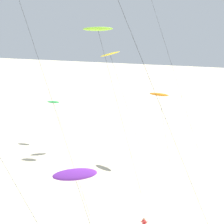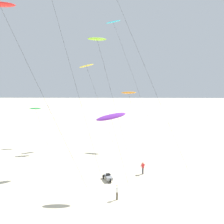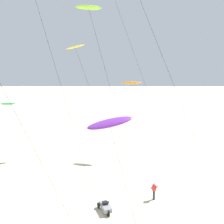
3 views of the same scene
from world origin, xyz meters
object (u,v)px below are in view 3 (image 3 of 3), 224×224
kite_lime (88,9)px  kite_green (7,104)px  kite_purple (109,123)px  kite_yellow (75,48)px  kite_orange (131,83)px  beach_buggy (105,207)px  kite_flyer_nearest (153,190)px

kite_lime → kite_green: size_ratio=2.58×
kite_purple → kite_yellow: 22.50m
kite_lime → kite_orange: (4.96, 8.79, -8.13)m
kite_purple → beach_buggy: bearing=98.0°
kite_orange → kite_yellow: 9.45m
kite_purple → beach_buggy: kite_purple is taller
beach_buggy → kite_yellow: bearing=104.2°
kite_purple → kite_yellow: bearing=103.3°
kite_green → kite_orange: bearing=-3.4°
kite_lime → kite_yellow: size_ratio=1.20×
kite_green → kite_flyer_nearest: size_ratio=4.30×
kite_lime → beach_buggy: 19.08m
kite_purple → beach_buggy: (-0.41, 2.93, -8.11)m
kite_orange → kite_flyer_nearest: size_ratio=6.14×
kite_green → beach_buggy: 22.87m
kite_purple → kite_orange: (2.82, 18.66, 1.45)m
kite_flyer_nearest → beach_buggy: (-4.55, -2.15, -0.46)m
kite_purple → kite_yellow: kite_yellow is taller
kite_green → kite_yellow: (9.56, 1.35, 7.80)m
kite_yellow → kite_lime: bearing=-75.8°
kite_lime → kite_orange: kite_lime is taller
kite_lime → kite_purple: size_ratio=2.01×
kite_lime → kite_purple: kite_lime is taller
kite_purple → kite_flyer_nearest: 10.07m
kite_orange → beach_buggy: (-3.23, -15.73, -9.56)m
beach_buggy → kite_orange: bearing=78.4°
kite_lime → beach_buggy: bearing=-76.0°
kite_flyer_nearest → beach_buggy: kite_flyer_nearest is taller
kite_green → kite_flyer_nearest: 24.48m
kite_yellow → kite_purple: bearing=-76.7°
kite_purple → kite_green: 24.53m
kite_orange → kite_yellow: size_ratio=0.66×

